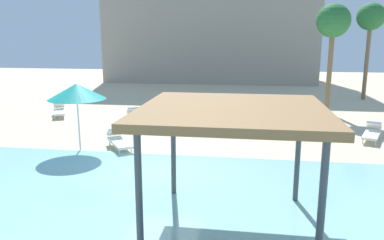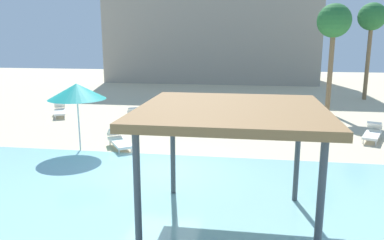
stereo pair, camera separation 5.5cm
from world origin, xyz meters
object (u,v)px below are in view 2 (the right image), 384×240
lounge_chair_1 (136,116)px  lounge_chair_4 (60,110)px  palm_tree_1 (334,23)px  beach_umbrella_teal_0 (77,91)px  palm_tree_0 (372,19)px  lounge_chair_6 (119,140)px  shade_pavilion (232,115)px  lounge_chair_2 (373,133)px

lounge_chair_1 → lounge_chair_4: size_ratio=0.99×
lounge_chair_1 → palm_tree_1: (10.47, 4.15, 4.84)m
lounge_chair_1 → palm_tree_1: size_ratio=0.31×
beach_umbrella_teal_0 → palm_tree_0: bearing=45.7°
lounge_chair_4 → palm_tree_0: palm_tree_0 is taller
palm_tree_0 → palm_tree_1: 6.80m
lounge_chair_1 → palm_tree_0: size_ratio=0.29×
lounge_chair_4 → palm_tree_1: 16.32m
lounge_chair_6 → palm_tree_0: bearing=103.0°
palm_tree_1 → shade_pavilion: bearing=-108.7°
lounge_chair_6 → palm_tree_0: size_ratio=0.28×
lounge_chair_2 → palm_tree_1: bearing=-150.0°
lounge_chair_2 → palm_tree_0: size_ratio=0.29×
shade_pavilion → beach_umbrella_teal_0: bearing=139.5°
palm_tree_0 → lounge_chair_2: bearing=-103.9°
shade_pavilion → palm_tree_1: size_ratio=0.65×
lounge_chair_2 → lounge_chair_6: (-10.51, -2.84, 0.00)m
beach_umbrella_teal_0 → lounge_chair_6: (1.38, 0.61, -2.03)m
beach_umbrella_teal_0 → palm_tree_1: (11.12, 9.44, 2.81)m
beach_umbrella_teal_0 → lounge_chair_1: 5.70m
beach_umbrella_teal_0 → lounge_chair_1: bearing=83.0°
shade_pavilion → beach_umbrella_teal_0: size_ratio=1.52×
shade_pavilion → lounge_chair_2: shade_pavilion is taller
palm_tree_0 → palm_tree_1: (-3.66, -5.72, -0.47)m
lounge_chair_6 → lounge_chair_1: bearing=154.5°
lounge_chair_2 → palm_tree_0: 13.17m
shade_pavilion → lounge_chair_2: (5.74, 8.71, -2.36)m
shade_pavilion → lounge_chair_6: (-4.77, 5.87, -2.36)m
shade_pavilion → lounge_chair_4: size_ratio=2.07×
shade_pavilion → palm_tree_0: 22.36m
lounge_chair_6 → beach_umbrella_teal_0: bearing=-100.3°
lounge_chair_2 → lounge_chair_6: 10.89m
lounge_chair_1 → lounge_chair_4: (-4.78, 0.94, 0.00)m
beach_umbrella_teal_0 → lounge_chair_4: (-4.12, 6.22, -2.03)m
lounge_chair_1 → palm_tree_1: 12.26m
lounge_chair_1 → lounge_chair_4: 4.87m
lounge_chair_2 → palm_tree_1: size_ratio=0.32×
lounge_chair_4 → lounge_chair_6: same height
lounge_chair_4 → palm_tree_1: size_ratio=0.31×
lounge_chair_4 → lounge_chair_6: size_ratio=1.03×
lounge_chair_2 → palm_tree_1: palm_tree_1 is taller
lounge_chair_6 → palm_tree_1: palm_tree_1 is taller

